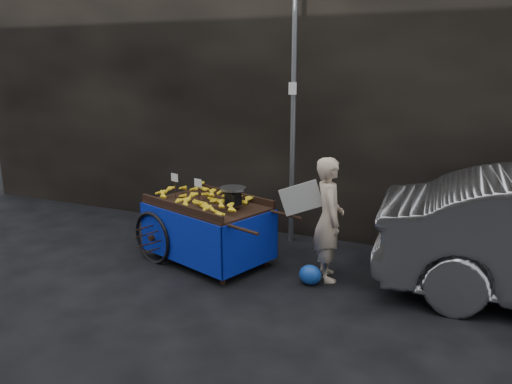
% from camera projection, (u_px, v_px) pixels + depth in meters
% --- Properties ---
extents(ground, '(80.00, 80.00, 0.00)m').
position_uv_depth(ground, '(239.00, 266.00, 7.00)').
color(ground, black).
rests_on(ground, ground).
extents(building_wall, '(13.50, 2.00, 5.00)m').
position_uv_depth(building_wall, '(324.00, 79.00, 8.54)').
color(building_wall, black).
rests_on(building_wall, ground).
extents(street_pole, '(0.12, 0.10, 4.00)m').
position_uv_depth(street_pole, '(293.00, 115.00, 7.54)').
color(street_pole, slate).
rests_on(street_pole, ground).
extents(banana_cart, '(2.50, 1.70, 1.25)m').
position_uv_depth(banana_cart, '(205.00, 209.00, 7.03)').
color(banana_cart, black).
rests_on(banana_cart, ground).
extents(vendor, '(0.92, 0.70, 1.62)m').
position_uv_depth(vendor, '(328.00, 219.00, 6.42)').
color(vendor, '#CAB196').
rests_on(vendor, ground).
extents(plastic_bag, '(0.29, 0.23, 0.26)m').
position_uv_depth(plastic_bag, '(310.00, 275.00, 6.38)').
color(plastic_bag, '#1748B2').
rests_on(plastic_bag, ground).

